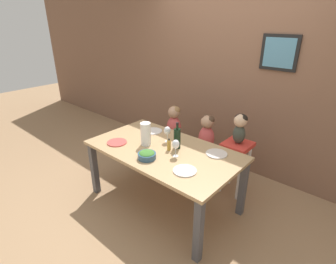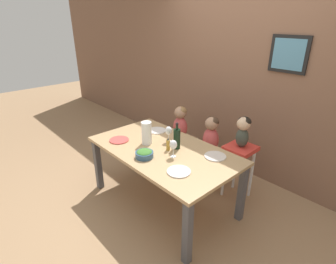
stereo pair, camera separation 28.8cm
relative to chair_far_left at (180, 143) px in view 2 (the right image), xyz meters
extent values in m
plane|color=#9E7A56|center=(0.48, -0.75, -0.37)|extent=(14.00, 14.00, 0.00)
cube|color=brown|center=(0.48, 0.61, 0.98)|extent=(10.00, 0.06, 2.70)
cube|color=black|center=(1.12, 0.57, 1.31)|extent=(0.43, 0.02, 0.41)
cube|color=teal|center=(1.12, 0.56, 1.31)|extent=(0.35, 0.00, 0.34)
cube|color=tan|center=(0.48, -0.75, 0.33)|extent=(1.69, 0.96, 0.03)
cube|color=#4C4C51|center=(-0.30, -1.17, -0.03)|extent=(0.07, 0.07, 0.69)
cube|color=#4C4C51|center=(1.27, -1.17, -0.03)|extent=(0.07, 0.07, 0.69)
cube|color=#4C4C51|center=(-0.30, -0.33, -0.03)|extent=(0.07, 0.07, 0.69)
cube|color=#4C4C51|center=(1.27, -0.33, -0.03)|extent=(0.07, 0.07, 0.69)
cylinder|color=silver|center=(-0.14, -0.14, -0.17)|extent=(0.04, 0.04, 0.40)
cylinder|color=silver|center=(0.14, -0.14, -0.17)|extent=(0.04, 0.04, 0.40)
cylinder|color=silver|center=(-0.14, 0.14, -0.17)|extent=(0.04, 0.04, 0.40)
cylinder|color=silver|center=(0.14, 0.14, -0.17)|extent=(0.04, 0.04, 0.40)
cube|color=tan|center=(0.00, 0.00, 0.05)|extent=(0.37, 0.39, 0.05)
cylinder|color=silver|center=(0.42, -0.14, -0.17)|extent=(0.04, 0.04, 0.40)
cylinder|color=silver|center=(0.70, -0.14, -0.17)|extent=(0.04, 0.04, 0.40)
cylinder|color=silver|center=(0.42, 0.14, -0.17)|extent=(0.04, 0.04, 0.40)
cylinder|color=silver|center=(0.70, 0.14, -0.17)|extent=(0.04, 0.04, 0.40)
cube|color=tan|center=(0.56, 0.00, 0.05)|extent=(0.37, 0.39, 0.05)
cylinder|color=silver|center=(0.88, -0.12, -0.06)|extent=(0.04, 0.04, 0.64)
cylinder|color=silver|center=(1.12, -0.12, -0.06)|extent=(0.04, 0.04, 0.64)
cylinder|color=silver|center=(0.88, 0.12, -0.06)|extent=(0.04, 0.04, 0.64)
cylinder|color=silver|center=(1.12, 0.12, -0.06)|extent=(0.04, 0.04, 0.64)
cube|color=red|center=(1.00, 0.00, 0.29)|extent=(0.31, 0.33, 0.05)
ellipsoid|color=#C64C4C|center=(0.00, 0.00, 0.24)|extent=(0.21, 0.19, 0.33)
sphere|color=tan|center=(0.00, 0.00, 0.47)|extent=(0.17, 0.17, 0.17)
ellipsoid|color=olive|center=(0.00, 0.01, 0.49)|extent=(0.17, 0.16, 0.12)
ellipsoid|color=#C64C4C|center=(0.56, 0.00, 0.24)|extent=(0.21, 0.19, 0.33)
sphere|color=tan|center=(0.56, 0.00, 0.47)|extent=(0.17, 0.17, 0.17)
ellipsoid|color=#473323|center=(0.56, 0.01, 0.49)|extent=(0.17, 0.16, 0.12)
ellipsoid|color=#3D4238|center=(1.00, 0.00, 0.43)|extent=(0.15, 0.13, 0.23)
sphere|color=#D6AD89|center=(1.00, 0.00, 0.60)|extent=(0.15, 0.15, 0.15)
ellipsoid|color=black|center=(1.00, 0.01, 0.62)|extent=(0.15, 0.15, 0.11)
cylinder|color=black|center=(0.58, -0.63, 0.46)|extent=(0.08, 0.08, 0.23)
cylinder|color=black|center=(0.58, -0.63, 0.61)|extent=(0.03, 0.03, 0.07)
cylinder|color=black|center=(0.58, -0.63, 0.64)|extent=(0.03, 0.03, 0.02)
cylinder|color=white|center=(0.26, -0.80, 0.48)|extent=(0.12, 0.12, 0.27)
cylinder|color=white|center=(0.69, -0.79, 0.35)|extent=(0.06, 0.06, 0.00)
cylinder|color=white|center=(0.69, -0.79, 0.39)|extent=(0.01, 0.01, 0.09)
ellipsoid|color=white|center=(0.69, -0.79, 0.49)|extent=(0.08, 0.08, 0.10)
cylinder|color=white|center=(0.39, -0.58, 0.35)|extent=(0.06, 0.06, 0.00)
cylinder|color=white|center=(0.39, -0.58, 0.39)|extent=(0.01, 0.01, 0.09)
ellipsoid|color=white|center=(0.39, -0.58, 0.49)|extent=(0.08, 0.08, 0.10)
cylinder|color=#335675|center=(0.50, -1.02, 0.38)|extent=(0.19, 0.19, 0.06)
ellipsoid|color=#3D752D|center=(0.50, -1.02, 0.41)|extent=(0.16, 0.16, 0.04)
cylinder|color=#D14C47|center=(-0.03, -1.00, 0.35)|extent=(0.23, 0.23, 0.01)
cylinder|color=silver|center=(0.06, -0.48, 0.35)|extent=(0.23, 0.23, 0.01)
cylinder|color=silver|center=(0.99, -0.47, 0.35)|extent=(0.23, 0.23, 0.01)
cylinder|color=silver|center=(0.94, -0.96, 0.35)|extent=(0.23, 0.23, 0.01)
cylinder|color=#BC8E33|center=(0.55, -0.73, 0.41)|extent=(0.04, 0.04, 0.12)
cone|color=black|center=(0.55, -0.73, 0.48)|extent=(0.03, 0.03, 0.02)
camera|label=1|loc=(2.23, -2.67, 1.69)|focal=28.00mm
camera|label=2|loc=(2.43, -2.46, 1.69)|focal=28.00mm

